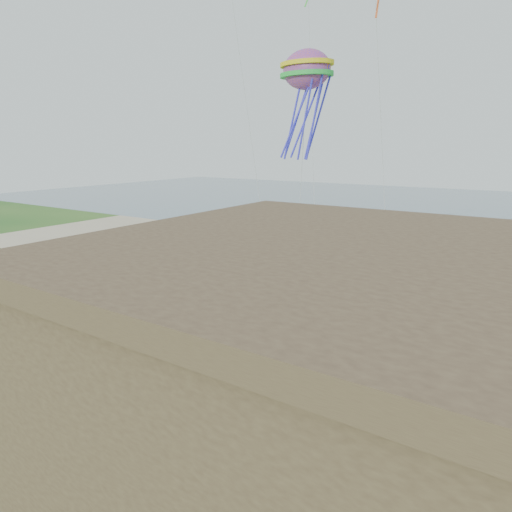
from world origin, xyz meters
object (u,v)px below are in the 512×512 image
object	(u,v)px
motel	(459,459)
octopus_kite	(306,101)
chainlink_fence	(192,332)
picnic_table	(251,426)

from	to	relation	value
motel	octopus_kite	xyz separation A→B (m)	(-11.52, 15.38, 8.19)
chainlink_fence	picnic_table	bearing A→B (deg)	-34.96
picnic_table	octopus_kite	size ratio (longest dim) A/B	0.31
chainlink_fence	octopus_kite	xyz separation A→B (m)	(1.48, 8.38, 11.14)
chainlink_fence	picnic_table	xyz separation A→B (m)	(6.56, -4.58, -0.13)
chainlink_fence	motel	xyz separation A→B (m)	(13.00, -7.00, 2.95)
picnic_table	motel	bearing A→B (deg)	-41.00
motel	picnic_table	bearing A→B (deg)	159.44
octopus_kite	picnic_table	bearing A→B (deg)	-87.81
motel	picnic_table	world-z (taller)	motel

